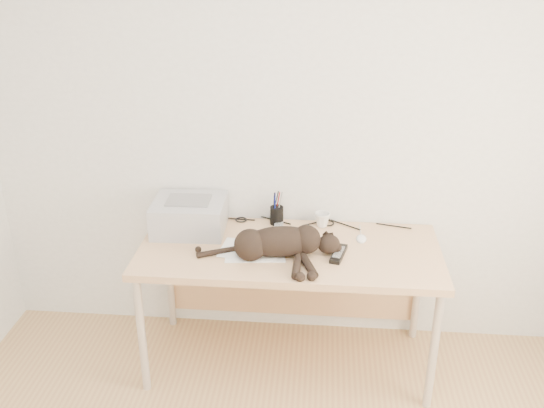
# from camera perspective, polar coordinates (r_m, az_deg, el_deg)

# --- Properties ---
(wall_back) EXTENTS (3.50, 0.00, 3.50)m
(wall_back) POSITION_cam_1_polar(r_m,az_deg,el_deg) (3.34, 2.14, 7.28)
(wall_back) COLOR white
(wall_back) RESTS_ON floor
(desk) EXTENTS (1.60, 0.70, 0.74)m
(desk) POSITION_cam_1_polar(r_m,az_deg,el_deg) (3.36, 1.71, -5.47)
(desk) COLOR tan
(desk) RESTS_ON floor
(printer) EXTENTS (0.40, 0.35, 0.19)m
(printer) POSITION_cam_1_polar(r_m,az_deg,el_deg) (3.41, -7.77, -1.05)
(printer) COLOR #A7A7AB
(printer) RESTS_ON desk
(papers) EXTENTS (0.36, 0.27, 0.01)m
(papers) POSITION_cam_1_polar(r_m,az_deg,el_deg) (3.19, -1.83, -4.43)
(papers) COLOR white
(papers) RESTS_ON desk
(cat) EXTENTS (0.75, 0.36, 0.17)m
(cat) POSITION_cam_1_polar(r_m,az_deg,el_deg) (3.11, 0.40, -3.76)
(cat) COLOR black
(cat) RESTS_ON desk
(mug) EXTENTS (0.11, 0.11, 0.08)m
(mug) POSITION_cam_1_polar(r_m,az_deg,el_deg) (3.45, 4.76, -1.48)
(mug) COLOR white
(mug) RESTS_ON desk
(pen_cup) EXTENTS (0.08, 0.08, 0.20)m
(pen_cup) POSITION_cam_1_polar(r_m,az_deg,el_deg) (3.46, 0.45, -1.04)
(pen_cup) COLOR black
(pen_cup) RESTS_ON desk
(remote_grey) EXTENTS (0.06, 0.18, 0.02)m
(remote_grey) POSITION_cam_1_polar(r_m,az_deg,el_deg) (3.44, 0.64, -2.00)
(remote_grey) COLOR slate
(remote_grey) RESTS_ON desk
(remote_black) EXTENTS (0.10, 0.20, 0.02)m
(remote_black) POSITION_cam_1_polar(r_m,az_deg,el_deg) (3.16, 6.28, -4.69)
(remote_black) COLOR black
(remote_black) RESTS_ON desk
(mouse) EXTENTS (0.06, 0.10, 0.03)m
(mouse) POSITION_cam_1_polar(r_m,az_deg,el_deg) (3.34, 8.41, -3.10)
(mouse) COLOR silver
(mouse) RESTS_ON desk
(cable_tangle) EXTENTS (1.36, 0.08, 0.01)m
(cable_tangle) POSITION_cam_1_polar(r_m,az_deg,el_deg) (3.50, 1.96, -1.67)
(cable_tangle) COLOR black
(cable_tangle) RESTS_ON desk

